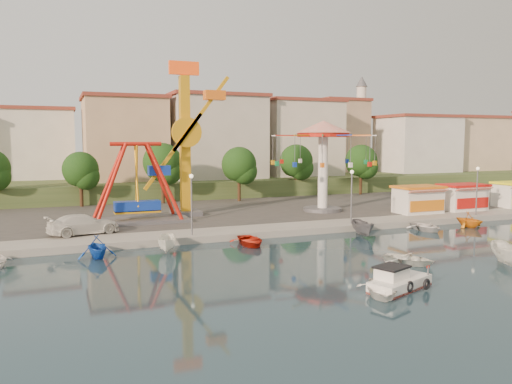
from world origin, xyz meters
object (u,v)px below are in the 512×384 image
wave_swinger (323,145)px  kamikaze_tower (188,143)px  pirate_ship_ride (137,184)px  skiff (510,255)px  van (83,224)px  cabin_motorboat (398,282)px  rowboat_a (409,259)px

wave_swinger → kamikaze_tower: bearing=171.0°
pirate_ship_ride → skiff: size_ratio=2.32×
skiff → van: (-27.01, 20.36, 0.64)m
skiff → cabin_motorboat: bearing=-146.6°
wave_swinger → rowboat_a: wave_swinger is taller
rowboat_a → skiff: 6.83m
kamikaze_tower → rowboat_a: (9.68, -24.61, -8.13)m
rowboat_a → van: van is taller
kamikaze_tower → cabin_motorboat: bearing=-80.0°
skiff → kamikaze_tower: bearing=144.7°
wave_swinger → rowboat_a: size_ratio=3.23×
pirate_ship_ride → cabin_motorboat: 29.41m
pirate_ship_ride → rowboat_a: size_ratio=2.79×
cabin_motorboat → van: (-16.47, 21.90, 1.06)m
kamikaze_tower → skiff: size_ratio=3.82×
kamikaze_tower → skiff: (15.72, -27.76, -7.67)m
kamikaze_tower → cabin_motorboat: (5.18, -29.30, -8.08)m
wave_swinger → skiff: bearing=-88.7°
rowboat_a → cabin_motorboat: bearing=-166.1°
rowboat_a → van: (-20.97, 17.21, 1.11)m
wave_swinger → van: wave_swinger is taller
pirate_ship_ride → wave_swinger: (21.06, -0.06, 3.80)m
van → rowboat_a: bearing=-143.5°
cabin_motorboat → pirate_ship_ride: bearing=91.1°
wave_swinger → cabin_motorboat: size_ratio=2.45×
pirate_ship_ride → skiff: bearing=-49.6°
skiff → wave_swinger: bearing=116.4°
kamikaze_tower → wave_swinger: (15.14, -2.41, -0.31)m
kamikaze_tower → skiff: bearing=-60.5°
wave_swinger → rowboat_a: (-5.46, -22.21, -7.82)m
pirate_ship_ride → cabin_motorboat: bearing=-67.6°
rowboat_a → van: size_ratio=0.59×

